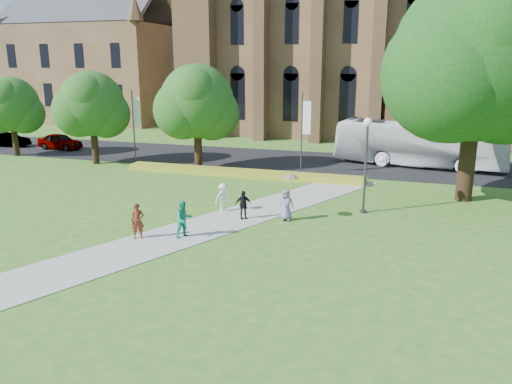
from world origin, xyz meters
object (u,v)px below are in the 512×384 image
(tour_coach, at_px, (419,143))
(car_1, at_px, (9,140))
(large_tree, at_px, (478,57))
(pedestrian_0, at_px, (138,221))
(streetlamp, at_px, (366,154))
(car_2, at_px, (2,138))
(car_0, at_px, (60,141))

(tour_coach, height_order, car_1, tour_coach)
(large_tree, height_order, pedestrian_0, large_tree)
(streetlamp, bearing_deg, car_2, 160.45)
(car_0, bearing_deg, tour_coach, -82.19)
(tour_coach, relative_size, pedestrian_0, 7.81)
(large_tree, xyz_separation_m, car_2, (-43.34, 8.94, -7.70))
(streetlamp, distance_m, large_tree, 8.73)
(large_tree, height_order, car_0, large_tree)
(car_0, bearing_deg, streetlamp, -108.13)
(car_1, height_order, car_2, car_1)
(streetlamp, xyz_separation_m, car_1, (-35.88, 12.32, -2.62))
(streetlamp, relative_size, pedestrian_0, 3.10)
(large_tree, relative_size, tour_coach, 1.00)
(streetlamp, bearing_deg, large_tree, 39.29)
(large_tree, distance_m, car_2, 44.92)
(car_2, height_order, pedestrian_0, pedestrian_0)
(car_0, height_order, pedestrian_0, pedestrian_0)
(streetlamp, relative_size, car_0, 1.18)
(tour_coach, xyz_separation_m, car_1, (-38.71, -2.09, -1.19))
(car_1, distance_m, pedestrian_0, 32.95)
(streetlamp, bearing_deg, pedestrian_0, -141.75)
(streetlamp, distance_m, tour_coach, 14.76)
(tour_coach, xyz_separation_m, pedestrian_0, (-12.46, -22.00, -0.97))
(tour_coach, relative_size, car_1, 3.34)
(car_2, relative_size, pedestrian_0, 2.64)
(streetlamp, bearing_deg, tour_coach, 78.90)
(large_tree, relative_size, car_0, 2.97)
(car_2, bearing_deg, car_1, -103.62)
(car_1, bearing_deg, tour_coach, -94.25)
(car_1, bearing_deg, car_2, 53.07)
(pedestrian_0, bearing_deg, car_2, 110.72)
(streetlamp, xyz_separation_m, car_2, (-37.84, 13.44, -2.63))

